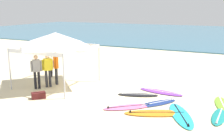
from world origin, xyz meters
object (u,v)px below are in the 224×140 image
at_px(surfboard_cyan, 181,115).
at_px(person_orange, 56,66).
at_px(surfboard_navy, 158,103).
at_px(person_yellow, 48,68).
at_px(surfboard_black, 138,95).
at_px(surfboard_teal, 219,116).
at_px(surfboard_lime, 223,105).
at_px(surfboard_pink, 129,107).
at_px(canopy_tent, 56,40).
at_px(person_blue, 50,66).
at_px(gear_bag_near_tent, 39,95).
at_px(surfboard_orange, 156,113).
at_px(surfboard_purple, 161,92).
at_px(person_grey, 36,69).

height_order(surfboard_cyan, person_orange, person_orange).
height_order(surfboard_navy, person_yellow, person_yellow).
distance_m(surfboard_navy, surfboard_black, 1.32).
bearing_deg(surfboard_teal, surfboard_lime, 88.63).
distance_m(surfboard_pink, surfboard_lime, 3.93).
bearing_deg(person_orange, canopy_tent, -37.78).
bearing_deg(surfboard_cyan, surfboard_pink, -178.38).
distance_m(surfboard_cyan, person_blue, 8.54).
bearing_deg(surfboard_teal, gear_bag_near_tent, -170.17).
height_order(surfboard_orange, person_blue, person_blue).
bearing_deg(surfboard_black, surfboard_lime, 5.11).
height_order(surfboard_orange, person_yellow, person_yellow).
bearing_deg(person_orange, surfboard_purple, 10.51).
height_order(surfboard_navy, person_grey, person_grey).
bearing_deg(canopy_tent, surfboard_cyan, -11.05).
relative_size(surfboard_lime, person_orange, 1.25).
relative_size(surfboard_orange, person_yellow, 1.47).
distance_m(surfboard_navy, surfboard_cyan, 1.45).
xyz_separation_m(person_blue, gear_bag_near_tent, (1.98, -3.33, -0.52)).
bearing_deg(surfboard_lime, surfboard_teal, -91.37).
xyz_separation_m(surfboard_purple, person_grey, (-5.72, -2.08, 0.95)).
bearing_deg(person_yellow, person_blue, 125.63).
distance_m(surfboard_lime, person_grey, 8.70).
distance_m(surfboard_pink, surfboard_orange, 1.21).
relative_size(surfboard_cyan, person_blue, 2.10).
xyz_separation_m(surfboard_navy, surfboard_teal, (2.46, -0.36, 0.00)).
distance_m(surfboard_black, surfboard_teal, 3.74).
relative_size(surfboard_pink, person_yellow, 1.16).
bearing_deg(person_yellow, surfboard_lime, 7.24).
bearing_deg(surfboard_pink, surfboard_cyan, 1.62).
bearing_deg(person_blue, surfboard_teal, -12.22).
xyz_separation_m(surfboard_cyan, person_blue, (-8.12, 2.55, 0.62)).
bearing_deg(surfboard_cyan, person_grey, 177.28).
height_order(surfboard_cyan, gear_bag_near_tent, gear_bag_near_tent).
height_order(surfboard_pink, surfboard_teal, same).
xyz_separation_m(canopy_tent, surfboard_pink, (4.57, -1.36, -2.35)).
height_order(surfboard_purple, surfboard_orange, same).
relative_size(canopy_tent, person_yellow, 1.95).
bearing_deg(surfboard_black, surfboard_navy, -29.96).
bearing_deg(surfboard_lime, person_orange, -176.96).
xyz_separation_m(surfboard_lime, person_yellow, (-8.21, -1.04, 0.95)).
relative_size(surfboard_pink, person_grey, 1.16).
bearing_deg(surfboard_pink, surfboard_teal, 9.54).
distance_m(surfboard_purple, surfboard_orange, 2.68).
distance_m(canopy_tent, surfboard_cyan, 7.19).
distance_m(surfboard_black, gear_bag_near_tent, 4.49).
xyz_separation_m(surfboard_pink, surfboard_black, (-0.21, 1.59, 0.00)).
distance_m(surfboard_navy, person_orange, 5.78).
bearing_deg(surfboard_navy, surfboard_orange, -75.96).
height_order(canopy_tent, surfboard_purple, canopy_tent).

